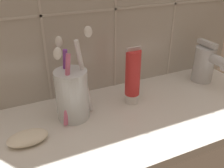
{
  "coord_description": "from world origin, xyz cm",
  "views": [
    {
      "loc": [
        -23.23,
        -38.77,
        32.93
      ],
      "look_at": [
        -4.61,
        1.79,
        9.45
      ],
      "focal_mm": 40.0,
      "sensor_mm": 36.0,
      "label": 1
    }
  ],
  "objects_px": {
    "toothbrush_cup": "(72,93)",
    "toothpaste_tube": "(133,76)",
    "sink_faucet": "(206,63)",
    "soap_bar": "(28,137)"
  },
  "relations": [
    {
      "from": "sink_faucet",
      "to": "toothbrush_cup",
      "type": "bearing_deg",
      "value": -88.24
    },
    {
      "from": "toothbrush_cup",
      "to": "soap_bar",
      "type": "relative_size",
      "value": 2.57
    },
    {
      "from": "toothbrush_cup",
      "to": "toothpaste_tube",
      "type": "relative_size",
      "value": 1.41
    },
    {
      "from": "sink_faucet",
      "to": "soap_bar",
      "type": "bearing_deg",
      "value": -83.42
    },
    {
      "from": "toothpaste_tube",
      "to": "sink_faucet",
      "type": "bearing_deg",
      "value": 3.69
    },
    {
      "from": "toothbrush_cup",
      "to": "sink_faucet",
      "type": "distance_m",
      "value": 0.37
    },
    {
      "from": "toothpaste_tube",
      "to": "sink_faucet",
      "type": "distance_m",
      "value": 0.23
    },
    {
      "from": "toothpaste_tube",
      "to": "soap_bar",
      "type": "distance_m",
      "value": 0.25
    },
    {
      "from": "toothbrush_cup",
      "to": "soap_bar",
      "type": "bearing_deg",
      "value": -156.58
    },
    {
      "from": "toothbrush_cup",
      "to": "sink_faucet",
      "type": "bearing_deg",
      "value": 2.25
    }
  ]
}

